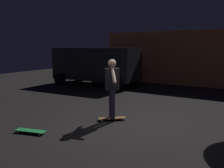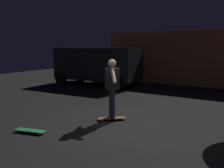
% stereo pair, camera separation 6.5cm
% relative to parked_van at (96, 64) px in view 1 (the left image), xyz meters
% --- Properties ---
extents(ground_plane, '(28.00, 28.00, 0.00)m').
position_rel_parked_van_xyz_m(ground_plane, '(4.61, -5.17, -1.16)').
color(ground_plane, black).
extents(low_building, '(10.87, 3.19, 2.95)m').
position_rel_parked_van_xyz_m(low_building, '(4.90, 3.80, 0.31)').
color(low_building, '#C67A47').
rests_on(low_building, ground_plane).
extents(parked_van, '(4.70, 2.41, 2.03)m').
position_rel_parked_van_xyz_m(parked_van, '(0.00, 0.00, 0.00)').
color(parked_van, black).
rests_on(parked_van, ground_plane).
extents(skateboard_ridden, '(0.72, 0.66, 0.07)m').
position_rel_parked_van_xyz_m(skateboard_ridden, '(4.04, -5.01, -1.11)').
color(skateboard_ridden, olive).
rests_on(skateboard_ridden, ground_plane).
extents(skateboard_spare, '(0.81, 0.39, 0.07)m').
position_rel_parked_van_xyz_m(skateboard_spare, '(2.87, -6.90, -1.11)').
color(skateboard_spare, green).
rests_on(skateboard_spare, ground_plane).
extents(skater, '(0.71, 0.81, 1.67)m').
position_rel_parked_van_xyz_m(skater, '(4.04, -5.01, -0.12)').
color(skater, '#382D4C').
rests_on(skater, skateboard_ridden).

